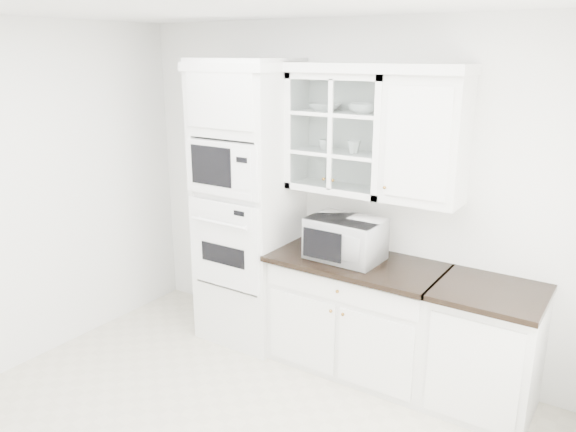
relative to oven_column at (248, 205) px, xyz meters
The scene contains 12 objects.
room_shell 1.37m from the oven_column, 52.79° to the right, with size 4.00×3.50×2.70m.
oven_column is the anchor object (origin of this frame).
base_cabinet_run 1.27m from the oven_column, ahead, with size 1.32×0.67×0.92m.
extra_base_cabinet 2.16m from the oven_column, ahead, with size 0.72×0.67×0.92m.
upper_cabinet_glass 1.03m from the oven_column, 12.10° to the left, with size 0.80×0.33×0.90m.
upper_cabinet_solid 1.60m from the oven_column, ahead, with size 0.55×0.33×0.90m, color white.
crown_molding 1.33m from the oven_column, 11.90° to the left, with size 2.14×0.38×0.07m, color white.
countertop_microwave 0.95m from the oven_column, ahead, with size 0.55×0.46×0.32m, color white.
bowl_a 1.07m from the oven_column, 15.04° to the left, with size 0.24×0.24×0.06m, color white.
bowl_b 1.29m from the oven_column, ahead, with size 0.22×0.22×0.07m, color white.
cup_a 0.87m from the oven_column, 13.16° to the left, with size 0.11×0.11×0.08m, color white.
cup_b 1.07m from the oven_column, ahead, with size 0.11×0.11×0.10m, color white.
Camera 1 is at (2.05, -2.21, 2.44)m, focal length 35.00 mm.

